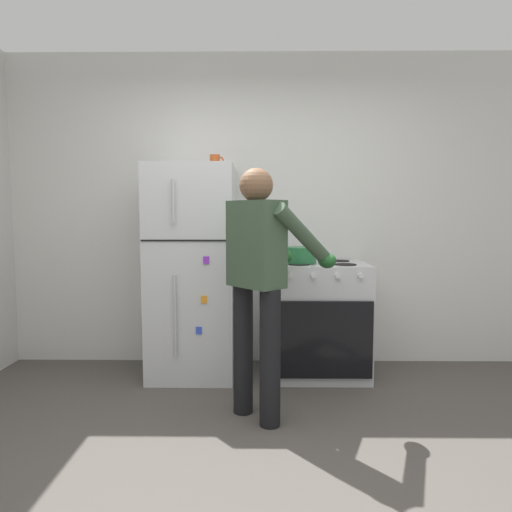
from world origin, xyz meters
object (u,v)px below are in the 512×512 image
(stove_range, at_px, (319,319))
(coffee_mug, at_px, (215,161))
(person_cook, at_px, (261,270))
(refrigerator, at_px, (193,271))
(red_pot, at_px, (301,255))

(stove_range, relative_size, coffee_mug, 8.28)
(stove_range, bearing_deg, person_cook, -120.26)
(person_cook, bearing_deg, refrigerator, 123.81)
(person_cook, bearing_deg, red_pot, 67.81)
(refrigerator, height_order, person_cook, refrigerator)
(refrigerator, bearing_deg, person_cook, -56.19)
(refrigerator, xyz_separation_m, coffee_mug, (0.18, 0.05, 0.90))
(red_pot, bearing_deg, stove_range, 13.92)
(refrigerator, xyz_separation_m, person_cook, (0.56, -0.83, 0.11))
(refrigerator, bearing_deg, coffee_mug, 15.40)
(person_cook, relative_size, red_pot, 4.61)
(person_cook, bearing_deg, stove_range, 59.74)
(person_cook, height_order, coffee_mug, coffee_mug)
(refrigerator, distance_m, person_cook, 1.00)
(stove_range, distance_m, person_cook, 1.07)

